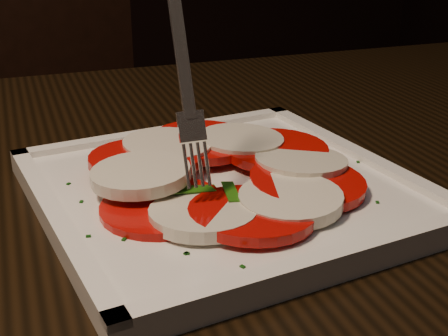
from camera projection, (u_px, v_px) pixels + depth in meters
table at (210, 245)px, 0.66m from camera, size 1.22×0.83×0.75m
chair at (65, 130)px, 1.36m from camera, size 0.52×0.52×0.93m
plate at (224, 192)px, 0.53m from camera, size 0.34×0.34×0.01m
caprese_salad at (224, 172)px, 0.53m from camera, size 0.26×0.25×0.03m
fork at (179, 59)px, 0.47m from camera, size 0.03×0.08×0.18m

